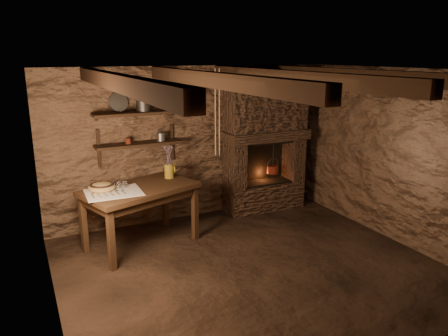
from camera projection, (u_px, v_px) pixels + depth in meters
name	position (u px, v px, depth m)	size (l,w,h in m)	color
floor	(250.00, 267.00, 5.43)	(4.50, 4.50, 0.00)	black
back_wall	(189.00, 144.00, 6.87)	(4.50, 0.04, 2.40)	#4E3324
front_wall	(378.00, 237.00, 3.39)	(4.50, 0.04, 2.40)	#4E3324
left_wall	(47.00, 202.00, 4.18)	(0.04, 4.00, 2.40)	#4E3324
right_wall	(392.00, 156.00, 6.08)	(0.04, 4.00, 2.40)	#4E3324
ceiling	(253.00, 70.00, 4.82)	(4.50, 4.00, 0.04)	black
beam_far_left	(118.00, 82.00, 4.21)	(0.14, 3.95, 0.16)	black
beam_mid_left	(212.00, 80.00, 4.63)	(0.14, 3.95, 0.16)	black
beam_mid_right	(291.00, 77.00, 5.06)	(0.14, 3.95, 0.16)	black
beam_far_right	(357.00, 75.00, 5.48)	(0.14, 3.95, 0.16)	black
shelf_lower	(139.00, 144.00, 6.35)	(1.25, 0.30, 0.04)	black
shelf_upper	(137.00, 113.00, 6.23)	(1.25, 0.30, 0.04)	black
hearth	(265.00, 138.00, 7.19)	(1.43, 0.51, 2.30)	#38251C
work_table	(141.00, 214.00, 5.94)	(1.67, 1.27, 0.85)	#301D11
linen_cloth	(114.00, 192.00, 5.60)	(0.69, 0.56, 0.01)	silver
pewter_cutlery_row	(114.00, 192.00, 5.58)	(0.58, 0.22, 0.01)	gray
drinking_glasses	(113.00, 186.00, 5.71)	(0.22, 0.07, 0.09)	white
stoneware_jug	(169.00, 164.00, 6.21)	(0.15, 0.14, 0.47)	olive
wooden_bowl	(102.00, 187.00, 5.68)	(0.36, 0.36, 0.13)	#AB834A
iron_stockpot	(144.00, 106.00, 6.25)	(0.21, 0.21, 0.16)	#2A2725
tin_pan	(118.00, 102.00, 6.18)	(0.28, 0.28, 0.04)	gray
small_kettle	(161.00, 137.00, 6.47)	(0.17, 0.13, 0.18)	gray
rusty_tin	(128.00, 141.00, 6.27)	(0.08, 0.08, 0.08)	#581B11
red_pot	(273.00, 169.00, 7.34)	(0.23, 0.23, 0.54)	maroon
hanging_ropes	(217.00, 113.00, 5.91)	(0.08, 0.08, 1.20)	beige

